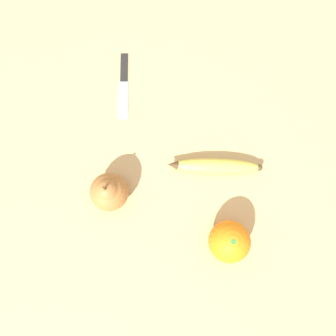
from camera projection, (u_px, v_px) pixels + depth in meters
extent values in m
plane|color=tan|center=(147.00, 170.00, 0.73)|extent=(3.00, 3.00, 0.00)
ellipsoid|color=#DBCC4C|center=(215.00, 167.00, 0.72)|extent=(0.18, 0.14, 0.03)
cone|color=#47331E|center=(172.00, 165.00, 0.71)|extent=(0.03, 0.03, 0.03)
sphere|color=#47331E|center=(259.00, 168.00, 0.71)|extent=(0.01, 0.01, 0.01)
sphere|color=orange|center=(229.00, 242.00, 0.66)|extent=(0.09, 0.09, 0.09)
cylinder|color=#337A33|center=(233.00, 242.00, 0.62)|extent=(0.01, 0.01, 0.00)
sphere|color=#A36633|center=(109.00, 192.00, 0.68)|extent=(0.08, 0.08, 0.08)
sphere|color=#A36633|center=(107.00, 190.00, 0.66)|extent=(0.05, 0.05, 0.05)
cylinder|color=#4C3319|center=(105.00, 188.00, 0.63)|extent=(0.01, 0.01, 0.02)
cube|color=silver|center=(123.00, 100.00, 0.76)|extent=(0.07, 0.09, 0.00)
cube|color=black|center=(124.00, 67.00, 0.78)|extent=(0.05, 0.07, 0.01)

